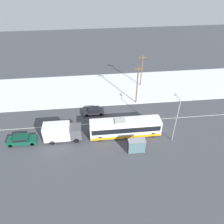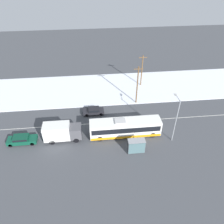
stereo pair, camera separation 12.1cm
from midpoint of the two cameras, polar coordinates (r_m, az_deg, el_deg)
The scene contains 12 objects.
ground_plane at distance 41.24m, azimuth 3.69°, elevation -2.48°, with size 120.00×120.00×0.00m, color #424449.
snow_lot at distance 51.27m, azimuth 1.52°, elevation 6.36°, with size 80.00×13.85×0.12m.
lane_marking_center at distance 41.24m, azimuth 3.69°, elevation -2.47°, with size 60.00×0.12×0.00m.
city_bus at distance 37.49m, azimuth 3.56°, elevation -4.09°, with size 12.08×2.57×3.22m.
box_truck at distance 37.35m, azimuth -12.93°, elevation -4.99°, with size 6.22×2.30×3.20m.
sedan_car at distance 42.77m, azimuth -4.74°, elevation 0.34°, with size 4.04×1.80×1.30m.
parked_car_near_truck at distance 39.39m, azimuth -22.42°, elevation -6.62°, with size 4.79×1.80×1.40m.
pedestrian_at_stop at distance 35.91m, azimuth 5.62°, elevation -7.47°, with size 0.65×0.29×1.82m.
bus_shelter at distance 34.49m, azimuth 6.57°, elevation -8.56°, with size 2.71×1.20×2.40m.
streetlamp at distance 35.93m, azimuth 16.45°, elevation -0.82°, with size 0.36×2.48×8.07m.
utility_pole_roadside at distance 44.12m, azimuth 6.71°, elevation 7.06°, with size 1.80×0.24×8.29m.
utility_pole_snowlot at distance 51.00m, azimuth 7.87°, elevation 10.76°, with size 1.80×0.24×7.47m.
Camera 2 is at (-5.90, -31.34, 26.15)m, focal length 35.00 mm.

